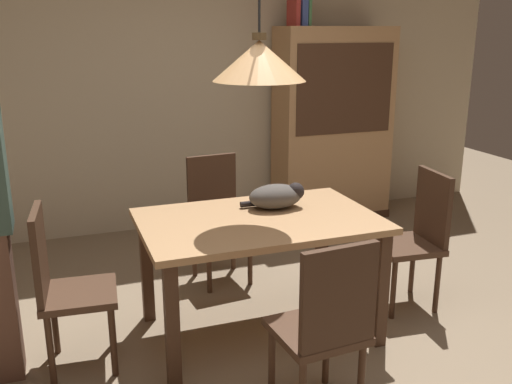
{
  "coord_description": "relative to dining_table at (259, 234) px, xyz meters",
  "views": [
    {
      "loc": [
        -1.2,
        -2.54,
        1.83
      ],
      "look_at": [
        -0.04,
        0.65,
        0.85
      ],
      "focal_mm": 39.81,
      "sensor_mm": 36.0,
      "label": 1
    }
  ],
  "objects": [
    {
      "name": "book_red_tall",
      "position": [
        1.02,
        1.87,
        1.34
      ],
      "size": [
        0.04,
        0.22,
        0.28
      ],
      "primitive_type": "cube",
      "color": "#B73833",
      "rests_on": "hutch_bookcase"
    },
    {
      "name": "cat_sleeping",
      "position": [
        0.18,
        0.15,
        0.18
      ],
      "size": [
        0.39,
        0.22,
        0.16
      ],
      "color": "#4C4742",
      "rests_on": "dining_table"
    },
    {
      "name": "dining_table",
      "position": [
        0.0,
        0.0,
        0.0
      ],
      "size": [
        1.4,
        0.9,
        0.75
      ],
      "color": "tan",
      "rests_on": "ground"
    },
    {
      "name": "chair_near_front",
      "position": [
        0.01,
        -0.88,
        -0.14
      ],
      "size": [
        0.43,
        0.43,
        0.93
      ],
      "color": "#472D1E",
      "rests_on": "ground"
    },
    {
      "name": "chair_left_side",
      "position": [
        -1.13,
        0.01,
        -0.14
      ],
      "size": [
        0.43,
        0.43,
        0.93
      ],
      "color": "#472D1E",
      "rests_on": "ground"
    },
    {
      "name": "book_green_slim",
      "position": [
        1.14,
        1.87,
        1.33
      ],
      "size": [
        0.03,
        0.2,
        0.26
      ],
      "primitive_type": "cube",
      "color": "#427A4C",
      "rests_on": "hutch_bookcase"
    },
    {
      "name": "hutch_bookcase",
      "position": [
        1.45,
        1.87,
        0.24
      ],
      "size": [
        1.12,
        0.45,
        1.85
      ],
      "color": "tan",
      "rests_on": "ground"
    },
    {
      "name": "pendant_lamp",
      "position": [
        0.0,
        0.0,
        1.01
      ],
      "size": [
        0.52,
        0.52,
        1.3
      ],
      "color": "#E0A86B"
    },
    {
      "name": "ground",
      "position": [
        0.09,
        -0.45,
        -0.65
      ],
      "size": [
        10.0,
        10.0,
        0.0
      ],
      "primitive_type": "plane",
      "color": "#847056"
    },
    {
      "name": "chair_far_back",
      "position": [
        -0.01,
        0.88,
        -0.14
      ],
      "size": [
        0.43,
        0.43,
        0.93
      ],
      "color": "#472D1E",
      "rests_on": "ground"
    },
    {
      "name": "book_blue_wide",
      "position": [
        1.08,
        1.87,
        1.32
      ],
      "size": [
        0.06,
        0.24,
        0.24
      ],
      "primitive_type": "cube",
      "color": "#384C93",
      "rests_on": "hutch_bookcase"
    },
    {
      "name": "back_wall",
      "position": [
        0.09,
        2.2,
        0.8
      ],
      "size": [
        6.4,
        0.1,
        2.9
      ],
      "primitive_type": "cube",
      "color": "beige",
      "rests_on": "ground"
    },
    {
      "name": "chair_right_side",
      "position": [
        1.13,
        -0.01,
        -0.14
      ],
      "size": [
        0.43,
        0.43,
        0.93
      ],
      "color": "#472D1E",
      "rests_on": "ground"
    }
  ]
}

